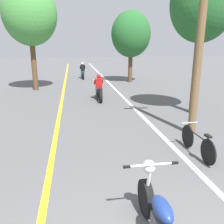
# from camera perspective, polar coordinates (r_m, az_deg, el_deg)

# --- Properties ---
(lane_stripe_center) EXTENTS (0.14, 48.00, 0.01)m
(lane_stripe_center) POSITION_cam_1_polar(r_m,az_deg,el_deg) (14.88, -11.67, 4.63)
(lane_stripe_center) COLOR yellow
(lane_stripe_center) RESTS_ON ground
(lane_stripe_edge) EXTENTS (0.14, 48.00, 0.01)m
(lane_stripe_edge) POSITION_cam_1_polar(r_m,az_deg,el_deg) (15.12, 1.17, 5.12)
(lane_stripe_edge) COLOR white
(lane_stripe_edge) RESTS_ON ground
(utility_pole) EXTENTS (1.10, 0.24, 6.10)m
(utility_pole) POSITION_cam_1_polar(r_m,az_deg,el_deg) (7.74, 20.53, 17.38)
(utility_pole) COLOR brown
(utility_pole) RESTS_ON ground
(roadside_tree_right_near) EXTENTS (2.51, 2.26, 5.76)m
(roadside_tree_right_near) POSITION_cam_1_polar(r_m,az_deg,el_deg) (10.51, 20.95, 22.84)
(roadside_tree_right_near) COLOR #513A23
(roadside_tree_right_near) RESTS_ON ground
(roadside_tree_right_far) EXTENTS (2.97, 2.67, 5.31)m
(roadside_tree_right_far) POSITION_cam_1_polar(r_m,az_deg,el_deg) (18.74, 4.58, 18.12)
(roadside_tree_right_far) COLOR #513A23
(roadside_tree_right_far) RESTS_ON ground
(roadside_tree_left) EXTENTS (3.24, 2.91, 6.47)m
(roadside_tree_left) POSITION_cam_1_polar(r_m,az_deg,el_deg) (16.08, -19.21, 21.32)
(roadside_tree_left) COLOR #513A23
(roadside_tree_left) RESTS_ON ground
(motorcycle_foreground) EXTENTS (0.88, 2.04, 1.04)m
(motorcycle_foreground) POSITION_cam_1_polar(r_m,az_deg,el_deg) (3.73, 11.49, -23.80)
(motorcycle_foreground) COLOR black
(motorcycle_foreground) RESTS_ON ground
(motorcycle_rider_lead) EXTENTS (0.50, 2.06, 1.37)m
(motorcycle_rider_lead) POSITION_cam_1_polar(r_m,az_deg,el_deg) (12.56, -3.15, 5.30)
(motorcycle_rider_lead) COLOR black
(motorcycle_rider_lead) RESTS_ON ground
(motorcycle_rider_far) EXTENTS (0.50, 2.10, 1.39)m
(motorcycle_rider_far) POSITION_cam_1_polar(r_m,az_deg,el_deg) (21.12, -7.05, 9.46)
(motorcycle_rider_far) COLOR black
(motorcycle_rider_far) RESTS_ON ground
(bicycle_parked) EXTENTS (0.44, 1.70, 0.75)m
(bicycle_parked) POSITION_cam_1_polar(r_m,az_deg,el_deg) (6.60, 19.83, -6.94)
(bicycle_parked) COLOR black
(bicycle_parked) RESTS_ON ground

